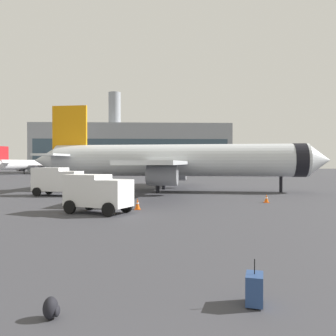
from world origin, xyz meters
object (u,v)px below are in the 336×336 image
(safety_cone_near, at_px, (87,190))
(traveller_backpack, at_px, (51,308))
(safety_cone_mid, at_px, (266,198))
(rolling_suitcase, at_px, (254,289))
(cargo_van, at_px, (97,192))
(safety_cone_far, at_px, (137,204))
(airplane_taxiing, at_px, (32,165))
(airplane_at_gate, at_px, (175,161))
(service_truck, at_px, (57,180))

(safety_cone_near, distance_m, traveller_backpack, 32.94)
(safety_cone_mid, xyz_separation_m, rolling_suitcase, (-7.20, -21.28, 0.04))
(cargo_van, bearing_deg, safety_cone_far, 33.97)
(safety_cone_mid, height_order, traveller_backpack, safety_cone_mid)
(airplane_taxiing, xyz_separation_m, traveller_backpack, (35.72, -103.16, -2.60))
(safety_cone_near, height_order, rolling_suitcase, rolling_suitcase)
(airplane_at_gate, relative_size, cargo_van, 7.39)
(safety_cone_near, relative_size, rolling_suitcase, 0.64)
(safety_cone_near, distance_m, rolling_suitcase, 33.47)
(cargo_van, bearing_deg, safety_cone_mid, 23.34)
(cargo_van, relative_size, traveller_backpack, 10.06)
(service_truck, xyz_separation_m, safety_cone_far, (8.80, -11.18, -1.21))
(service_truck, bearing_deg, safety_cone_far, -51.81)
(airplane_at_gate, relative_size, service_truck, 6.86)
(airplane_at_gate, bearing_deg, safety_cone_near, -169.96)
(cargo_van, bearing_deg, traveller_backpack, -84.44)
(safety_cone_near, bearing_deg, cargo_van, -76.92)
(safety_cone_near, bearing_deg, service_truck, -124.22)
(airplane_at_gate, height_order, airplane_taxiing, airplane_at_gate)
(safety_cone_mid, relative_size, rolling_suitcase, 0.65)
(service_truck, height_order, safety_cone_far, service_truck)
(airplane_taxiing, height_order, traveller_backpack, airplane_taxiing)
(traveller_backpack, bearing_deg, safety_cone_mid, 61.58)
(safety_cone_near, xyz_separation_m, safety_cone_mid, (17.19, -10.66, 0.01))
(service_truck, distance_m, cargo_van, 14.34)
(safety_cone_far, bearing_deg, airplane_at_gate, 77.10)
(airplane_at_gate, distance_m, rolling_suitcase, 33.90)
(safety_cone_near, bearing_deg, airplane_at_gate, 10.04)
(safety_cone_mid, bearing_deg, cargo_van, -156.66)
(airplane_at_gate, distance_m, cargo_van, 19.45)
(safety_cone_far, bearing_deg, traveller_backpack, -93.33)
(service_truck, bearing_deg, safety_cone_mid, -20.09)
(service_truck, relative_size, safety_cone_mid, 7.32)
(safety_cone_far, bearing_deg, airplane_taxiing, 113.30)
(safety_cone_far, relative_size, traveller_backpack, 1.68)
(airplane_at_gate, height_order, safety_cone_near, airplane_at_gate)
(service_truck, distance_m, safety_cone_mid, 20.88)
(service_truck, relative_size, traveller_backpack, 10.83)
(airplane_at_gate, bearing_deg, airplane_taxiing, 120.48)
(cargo_van, bearing_deg, service_truck, 115.61)
(rolling_suitcase, bearing_deg, airplane_taxiing, 111.46)
(safety_cone_near, relative_size, safety_cone_far, 0.86)
(safety_cone_near, height_order, traveller_backpack, safety_cone_near)
(service_truck, relative_size, safety_cone_near, 7.44)
(traveller_backpack, bearing_deg, rolling_suitcase, 6.87)
(rolling_suitcase, relative_size, traveller_backpack, 2.29)
(cargo_van, bearing_deg, airplane_at_gate, 70.74)
(cargo_van, bearing_deg, airplane_taxiing, 111.41)
(service_truck, distance_m, safety_cone_far, 14.28)
(cargo_van, xyz_separation_m, safety_cone_near, (-3.82, 16.43, -1.11))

